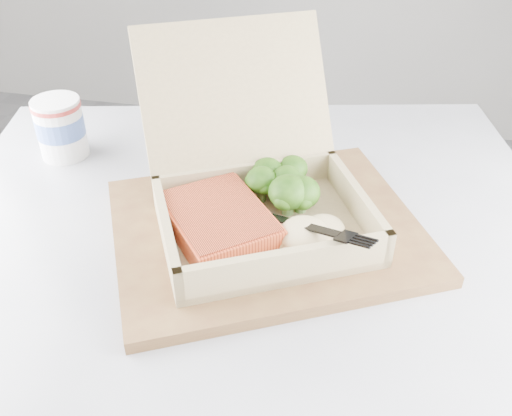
% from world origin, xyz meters
% --- Properties ---
extents(cafe_table, '(0.95, 0.95, 0.73)m').
position_xyz_m(cafe_table, '(-0.21, 0.24, 0.54)').
color(cafe_table, black).
rests_on(cafe_table, floor).
extents(serving_tray, '(0.46, 0.42, 0.02)m').
position_xyz_m(serving_tray, '(-0.20, 0.28, 0.74)').
color(serving_tray, brown).
rests_on(serving_tray, cafe_table).
extents(takeout_container, '(0.34, 0.37, 0.20)m').
position_xyz_m(takeout_container, '(-0.22, 0.30, 0.80)').
color(takeout_container, tan).
rests_on(takeout_container, serving_tray).
extents(salmon_fillet, '(0.17, 0.17, 0.03)m').
position_xyz_m(salmon_fillet, '(-0.25, 0.24, 0.77)').
color(salmon_fillet, orange).
rests_on(salmon_fillet, takeout_container).
extents(broccoli_pile, '(0.11, 0.11, 0.04)m').
position_xyz_m(broccoli_pile, '(-0.18, 0.32, 0.78)').
color(broccoli_pile, '#3E751A').
rests_on(broccoli_pile, takeout_container).
extents(mashed_potatoes, '(0.10, 0.08, 0.03)m').
position_xyz_m(mashed_potatoes, '(-0.15, 0.23, 0.77)').
color(mashed_potatoes, beige).
rests_on(mashed_potatoes, takeout_container).
extents(plastic_fork, '(0.14, 0.09, 0.03)m').
position_xyz_m(plastic_fork, '(-0.17, 0.25, 0.78)').
color(plastic_fork, black).
rests_on(plastic_fork, mashed_potatoes).
extents(paper_cup, '(0.07, 0.07, 0.09)m').
position_xyz_m(paper_cup, '(-0.53, 0.41, 0.78)').
color(paper_cup, white).
rests_on(paper_cup, cafe_table).
extents(receipt, '(0.11, 0.17, 0.00)m').
position_xyz_m(receipt, '(-0.24, 0.49, 0.73)').
color(receipt, silver).
rests_on(receipt, cafe_table).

